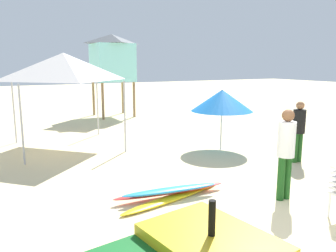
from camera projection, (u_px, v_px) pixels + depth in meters
name	position (u px, v px, depth m)	size (l,w,h in m)	color
ground	(279.00, 239.00, 5.02)	(80.00, 80.00, 0.00)	beige
surfboard_pile	(172.00, 193.00, 6.49)	(2.44, 0.83, 0.24)	yellow
lifeguard_near_center	(299.00, 128.00, 8.77)	(0.32, 0.32, 1.62)	#194C19
lifeguard_far_right	(286.00, 148.00, 6.31)	(0.32, 0.32, 1.75)	#194C19
popup_canopy	(64.00, 67.00, 10.10)	(2.83, 2.83, 2.89)	#B2B2B7
lifeguard_tower	(112.00, 58.00, 16.26)	(1.98, 1.98, 3.96)	olive
beach_umbrella_left	(222.00, 100.00, 9.99)	(1.83, 1.83, 1.82)	beige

